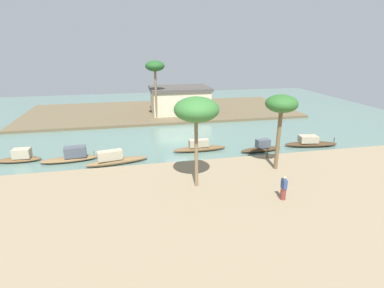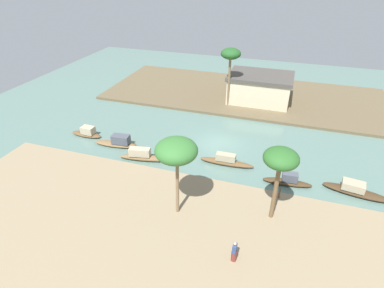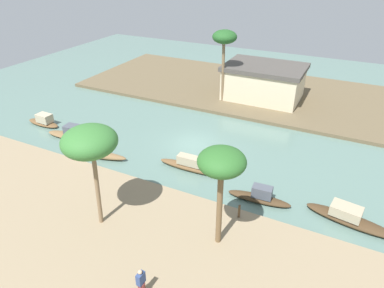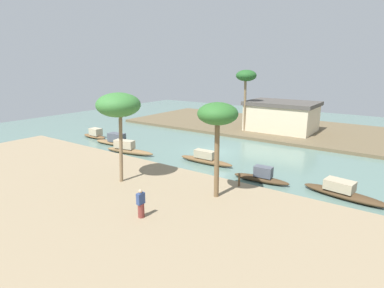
{
  "view_description": "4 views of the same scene",
  "coord_description": "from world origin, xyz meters",
  "views": [
    {
      "loc": [
        -4.94,
        -30.08,
        9.84
      ],
      "look_at": [
        0.87,
        -3.04,
        0.61
      ],
      "focal_mm": 28.29,
      "sensor_mm": 36.0,
      "label": 1
    },
    {
      "loc": [
        5.89,
        -27.65,
        16.84
      ],
      "look_at": [
        -2.24,
        -2.69,
        1.1
      ],
      "focal_mm": 28.75,
      "sensor_mm": 36.0,
      "label": 2
    },
    {
      "loc": [
        11.1,
        -22.73,
        14.35
      ],
      "look_at": [
        0.62,
        -1.55,
        1.01
      ],
      "focal_mm": 31.78,
      "sensor_mm": 36.0,
      "label": 3
    },
    {
      "loc": [
        15.52,
        -25.38,
        8.36
      ],
      "look_at": [
        -1.45,
        -1.45,
        0.88
      ],
      "focal_mm": 29.14,
      "sensor_mm": 36.0,
      "label": 4
    }
  ],
  "objects": [
    {
      "name": "riverbank_left",
      "position": [
        0.0,
        -14.53,
        0.17
      ],
      "size": [
        38.9,
        15.86,
        0.34
      ],
      "primitive_type": "cube",
      "color": "#937F60",
      "rests_on": "ground"
    },
    {
      "name": "riverbank_right",
      "position": [
        0.0,
        14.53,
        0.17
      ],
      "size": [
        38.9,
        15.86,
        0.34
      ],
      "primitive_type": "cube",
      "color": "brown",
      "rests_on": "ground"
    },
    {
      "name": "palm_tree_right_tall",
      "position": [
        -1.26,
        9.55,
        6.87
      ],
      "size": [
        2.46,
        2.46,
        7.45
      ],
      "color": "#7F6647",
      "rests_on": "riverbank_right"
    },
    {
      "name": "sampan_with_red_awning",
      "position": [
        -6.33,
        -5.3,
        0.48
      ],
      "size": [
        5.34,
        1.83,
        1.3
      ],
      "rotation": [
        0.0,
        0.0,
        0.19
      ],
      "color": "brown",
      "rests_on": "river_water"
    },
    {
      "name": "river_water",
      "position": [
        0.0,
        0.0,
        0.0
      ],
      "size": [
        67.96,
        67.96,
        0.0
      ],
      "primitive_type": "plane",
      "color": "slate",
      "rests_on": "ground"
    },
    {
      "name": "riverside_building",
      "position": [
        2.39,
        12.44,
        2.18
      ],
      "size": [
        8.36,
        6.03,
        3.63
      ],
      "rotation": [
        0.0,
        0.0,
        0.0
      ],
      "color": "beige",
      "rests_on": "riverbank_right"
    },
    {
      "name": "sampan_with_tall_canopy",
      "position": [
        7.25,
        -4.9,
        0.4
      ],
      "size": [
        4.23,
        1.17,
        1.2
      ],
      "rotation": [
        0.0,
        0.0,
        0.07
      ],
      "color": "#47331E",
      "rests_on": "river_water"
    },
    {
      "name": "sampan_foreground",
      "position": [
        1.49,
        -3.58,
        0.42
      ],
      "size": [
        5.2,
        0.98,
        1.17
      ],
      "rotation": [
        0.0,
        0.0,
        0.02
      ],
      "color": "brown",
      "rests_on": "river_water"
    },
    {
      "name": "sampan_upstream_small",
      "position": [
        -10.04,
        -3.72,
        0.47
      ],
      "size": [
        4.86,
        1.63,
        1.3
      ],
      "rotation": [
        0.0,
        0.0,
        0.1
      ],
      "color": "brown",
      "rests_on": "river_water"
    },
    {
      "name": "sampan_near_left_bank",
      "position": [
        12.66,
        -4.49,
        0.4
      ],
      "size": [
        5.43,
        1.96,
        1.12
      ],
      "rotation": [
        0.0,
        0.0,
        -0.15
      ],
      "color": "#47331E",
      "rests_on": "river_water"
    },
    {
      "name": "sampan_midstream",
      "position": [
        -14.42,
        -2.88,
        0.43
      ],
      "size": [
        3.68,
        1.21,
        1.17
      ],
      "rotation": [
        0.0,
        0.0,
        -0.03
      ],
      "color": "brown",
      "rests_on": "river_water"
    },
    {
      "name": "palm_tree_left_near",
      "position": [
        -0.58,
        -11.21,
        5.69
      ],
      "size": [
        2.98,
        2.98,
        6.23
      ],
      "color": "#7F6647",
      "rests_on": "riverbank_left"
    },
    {
      "name": "mooring_post",
      "position": [
        6.64,
        -7.32,
        0.79
      ],
      "size": [
        0.14,
        0.14,
        0.89
      ],
      "primitive_type": "cylinder",
      "color": "#4C3823",
      "rests_on": "riverbank_left"
    },
    {
      "name": "palm_tree_left_far",
      "position": [
        6.26,
        -9.71,
        5.42
      ],
      "size": [
        2.42,
        2.42,
        5.9
      ],
      "color": "brown",
      "rests_on": "riverbank_left"
    },
    {
      "name": "person_on_near_bank",
      "position": [
        4.37,
        -14.41,
        1.06
      ],
      "size": [
        0.37,
        0.45,
        1.61
      ],
      "rotation": [
        0.0,
        0.0,
        4.67
      ],
      "color": "brown",
      "rests_on": "riverbank_left"
    }
  ]
}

